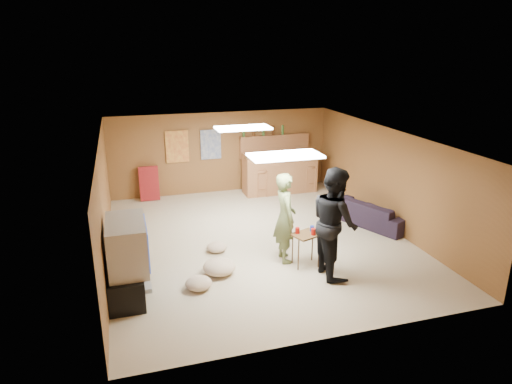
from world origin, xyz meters
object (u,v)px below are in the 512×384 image
object	(u,v)px
person_black	(334,222)
tv_body	(127,245)
person_olive	(285,218)
sofa	(370,212)
tray_table	(306,250)
bar_counter	(280,173)

from	to	relation	value
person_black	tv_body	bearing A→B (deg)	86.96
person_olive	sofa	bearing A→B (deg)	-62.00
person_olive	sofa	world-z (taller)	person_olive
person_black	tray_table	size ratio (longest dim) A/B	3.12
tv_body	tray_table	world-z (taller)	tv_body
tv_body	person_black	bearing A→B (deg)	-4.23
person_olive	tray_table	size ratio (longest dim) A/B	2.72
person_olive	person_black	xyz separation A→B (m)	(0.64, -0.75, 0.12)
sofa	tray_table	xyz separation A→B (m)	(-2.20, -1.49, 0.04)
bar_counter	sofa	xyz separation A→B (m)	(1.20, -2.80, -0.27)
person_black	sofa	size ratio (longest dim) A/B	1.03
tv_body	person_olive	xyz separation A→B (m)	(2.85, 0.49, -0.04)
bar_counter	person_olive	distance (m)	4.18
person_olive	sofa	xyz separation A→B (m)	(2.50, 1.16, -0.58)
bar_counter	tray_table	bearing A→B (deg)	-103.14
tv_body	person_black	distance (m)	3.50
tray_table	bar_counter	bearing A→B (deg)	76.86
bar_counter	tray_table	size ratio (longest dim) A/B	3.17
person_olive	person_black	world-z (taller)	person_black
person_black	sofa	bearing A→B (deg)	-43.08
sofa	tv_body	bearing A→B (deg)	83.27
person_black	bar_counter	bearing A→B (deg)	-6.76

